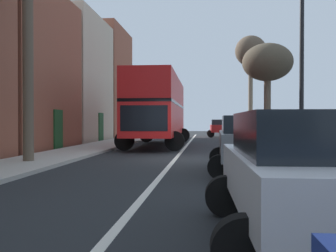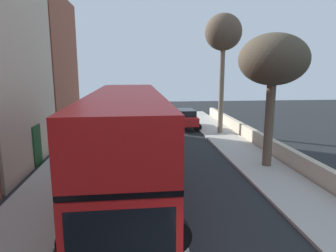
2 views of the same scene
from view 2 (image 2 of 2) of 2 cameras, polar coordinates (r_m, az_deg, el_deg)
double_decker_bus at (r=11.33m, az=-7.97°, el=-2.21°), size 3.66×11.36×4.06m
parked_car_red_right_3 at (r=24.66m, az=3.02°, el=1.64°), size 2.59×3.98×1.64m
street_tree_right_1 at (r=22.67m, az=10.64°, el=16.95°), size 2.67×2.67×8.75m
street_tree_right_3 at (r=15.18m, az=19.69°, el=11.67°), size 3.29×3.29×6.48m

